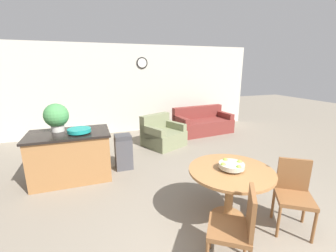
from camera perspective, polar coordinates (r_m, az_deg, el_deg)
name	(u,v)px	position (r m, az deg, el deg)	size (l,w,h in m)	color
wall_back	(134,89)	(7.25, -8.52, 9.24)	(8.00, 0.09, 2.70)	beige
dining_table	(230,181)	(3.16, 15.54, -13.36)	(1.11, 1.11, 0.74)	#9E6B3D
dining_chair_near_left	(237,226)	(2.54, 17.09, -23.01)	(0.58, 0.58, 0.90)	brown
dining_chair_near_right	(294,191)	(3.37, 29.32, -14.24)	(0.58, 0.58, 0.90)	brown
fruit_bowl	(232,165)	(3.06, 15.83, -9.59)	(0.33, 0.33, 0.11)	#B7B29E
kitchen_island	(71,156)	(4.54, -23.39, -6.93)	(1.40, 0.85, 0.89)	#9E6B3D
teal_bowl	(79,130)	(4.27, -21.62, -1.05)	(0.40, 0.40, 0.09)	teal
potted_plant	(56,116)	(4.53, -26.50, 2.21)	(0.43, 0.43, 0.51)	beige
trash_bin	(124,152)	(4.70, -11.23, -6.45)	(0.33, 0.31, 0.72)	#47474C
couch	(202,124)	(7.21, 8.74, 0.54)	(1.85, 1.06, 0.80)	maroon
armchair	(163,135)	(5.96, -1.40, -2.36)	(1.19, 1.18, 0.80)	#7A7F5B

